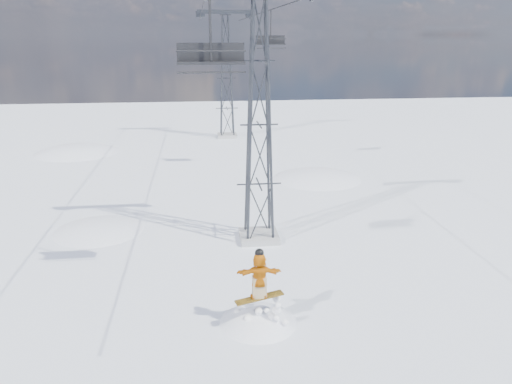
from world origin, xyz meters
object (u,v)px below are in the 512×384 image
at_px(lift_tower_far, 226,79).
at_px(lift_chair_near, 211,55).
at_px(lift_tower_near, 259,125).
at_px(snowboarder_jump, 258,363).

xyz_separation_m(lift_tower_far, lift_chair_near, (-2.20, -30.19, 3.21)).
relative_size(lift_tower_near, snowboarder_jump, 1.68).
height_order(lift_tower_near, snowboarder_jump, lift_tower_near).
bearing_deg(lift_chair_near, lift_tower_near, 67.02).
bearing_deg(lift_tower_near, lift_chair_near, -112.98).
xyz_separation_m(lift_tower_near, snowboarder_jump, (-0.89, -7.17, -7.11)).
xyz_separation_m(snowboarder_jump, lift_chair_near, (-1.31, 1.98, 10.32)).
relative_size(lift_tower_near, lift_tower_far, 1.00).
relative_size(lift_tower_far, lift_chair_near, 4.21).
height_order(lift_tower_far, snowboarder_jump, lift_tower_far).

